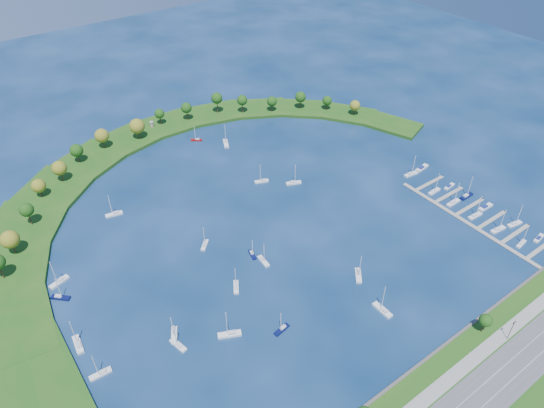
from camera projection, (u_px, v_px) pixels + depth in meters
ground at (270, 219)px, 251.81m from camera, size 700.00×700.00×0.00m
south_shoreline at (476, 397)px, 173.11m from camera, size 420.00×43.10×11.60m
breakwater at (145, 203)px, 260.58m from camera, size 286.74×247.64×2.00m
breakwater_trees at (156, 140)px, 292.87m from camera, size 236.25×91.81×14.72m
harbor_tower at (152, 124)px, 321.34m from camera, size 2.60×2.60×3.83m
dock_system at (475, 217)px, 252.56m from camera, size 24.28×82.00×1.60m
moored_boat_0 at (174, 334)px, 194.26m from camera, size 5.84×8.25×11.96m
moored_boat_1 at (178, 345)px, 190.47m from camera, size 3.95×8.45×11.99m
moored_boat_2 at (205, 245)px, 235.22m from camera, size 6.69×6.78×10.94m
moored_boat_3 at (358, 275)px, 219.58m from camera, size 7.53×8.46×13.06m
moored_boat_4 at (114, 214)px, 253.52m from camera, size 8.96×4.10×12.72m
moored_boat_5 at (294, 182)px, 275.29m from camera, size 8.77×5.55×12.52m
moored_boat_6 at (226, 143)px, 308.67m from camera, size 6.59×9.90×14.22m
moored_boat_7 at (383, 310)px, 203.98m from camera, size 2.71×9.45×13.87m
moored_boat_8 at (78, 344)px, 190.61m from camera, size 3.45×9.41×13.54m
moored_boat_9 at (100, 373)px, 180.61m from camera, size 8.22×2.62×11.95m
moored_boat_10 at (262, 181)px, 276.60m from camera, size 8.09×4.88×11.51m
moored_boat_11 at (230, 334)px, 194.42m from camera, size 9.52×6.38×13.69m
moored_boat_12 at (197, 139)px, 312.23m from camera, size 6.74×5.75×10.24m
moored_boat_13 at (236, 287)px, 214.10m from camera, size 5.76×7.60×11.17m
moored_boat_14 at (60, 297)px, 209.46m from camera, size 7.47×7.33×12.02m
moored_boat_15 at (263, 260)px, 226.71m from camera, size 2.94×8.08×11.62m
moored_boat_16 at (252, 254)px, 230.24m from camera, size 3.42×6.99×9.91m
moored_boat_17 at (59, 281)px, 216.40m from camera, size 9.44×5.25×13.37m
moored_boat_18 at (282, 329)px, 196.41m from camera, size 7.56×3.23×10.76m
docked_boat_0 at (521, 243)px, 235.99m from camera, size 7.44×2.98×10.63m
docked_boat_1 at (539, 238)px, 239.24m from camera, size 8.04×3.16×1.60m
docked_boat_2 at (498, 229)px, 243.96m from camera, size 8.93×3.42×12.80m
docked_boat_3 at (515, 224)px, 247.36m from camera, size 8.69×3.77×12.36m
docked_boat_4 at (475, 215)px, 252.44m from camera, size 8.64×2.84×12.53m
docked_boat_5 at (486, 207)px, 258.13m from camera, size 9.26×2.73×1.88m
docked_boat_6 at (453, 202)px, 261.02m from camera, size 8.93×2.64×13.07m
docked_boat_7 at (467, 196)px, 265.58m from camera, size 8.82×2.64×12.89m
docked_boat_8 at (434, 191)px, 269.01m from camera, size 8.41×2.80×12.18m
docked_boat_9 at (449, 186)px, 272.88m from camera, size 7.95×3.05×1.58m
docked_boat_10 at (411, 174)px, 281.95m from camera, size 8.94×3.43×12.81m
docked_boat_11 at (422, 168)px, 286.99m from camera, size 10.07×3.94×2.00m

